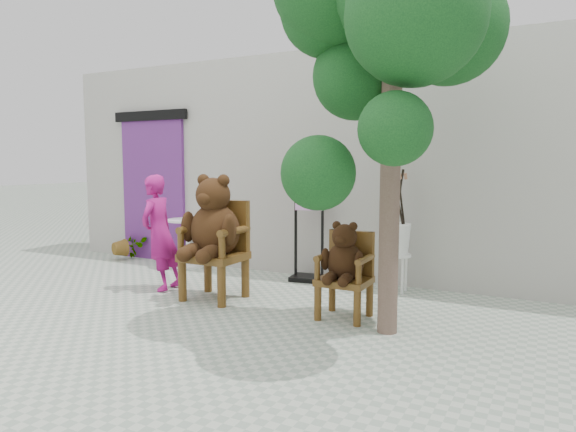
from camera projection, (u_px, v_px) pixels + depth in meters
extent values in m
plane|color=#9EA694|center=(216.00, 337.00, 4.52)|extent=(60.00, 60.00, 0.00)
cube|color=#ADAAA1|center=(345.00, 165.00, 7.10)|extent=(9.00, 1.00, 3.00)
cube|color=#5E2672|center=(154.00, 190.00, 8.06)|extent=(1.20, 0.08, 2.20)
cube|color=black|center=(150.00, 116.00, 7.90)|extent=(1.40, 0.06, 0.15)
cylinder|color=#492E0F|center=(182.00, 281.00, 5.68)|extent=(0.09, 0.09, 0.44)
cylinder|color=#492E0F|center=(208.00, 273.00, 6.09)|extent=(0.09, 0.09, 0.44)
cylinder|color=#492E0F|center=(222.00, 287.00, 5.43)|extent=(0.09, 0.09, 0.44)
cylinder|color=#492E0F|center=(245.00, 278.00, 5.85)|extent=(0.09, 0.09, 0.44)
cube|color=#492E0F|center=(214.00, 257.00, 5.74)|extent=(0.63, 0.58, 0.08)
cube|color=#492E0F|center=(226.00, 225.00, 5.92)|extent=(0.60, 0.08, 0.58)
cylinder|color=#492E0F|center=(207.00, 224.00, 6.04)|extent=(0.08, 0.08, 0.58)
cylinder|color=#492E0F|center=(181.00, 242.00, 5.63)|extent=(0.07, 0.07, 0.26)
cylinder|color=#492E0F|center=(194.00, 228.00, 5.83)|extent=(0.08, 0.55, 0.08)
cylinder|color=#492E0F|center=(246.00, 226.00, 5.80)|extent=(0.08, 0.08, 0.58)
cylinder|color=#492E0F|center=(222.00, 246.00, 5.38)|extent=(0.07, 0.07, 0.26)
cylinder|color=#492E0F|center=(234.00, 231.00, 5.58)|extent=(0.08, 0.55, 0.08)
ellipsoid|color=black|center=(215.00, 231.00, 5.73)|extent=(0.58, 0.49, 0.61)
sphere|color=black|center=(213.00, 195.00, 5.66)|extent=(0.39, 0.39, 0.39)
ellipsoid|color=black|center=(205.00, 199.00, 5.53)|extent=(0.17, 0.14, 0.14)
sphere|color=black|center=(203.00, 180.00, 5.72)|extent=(0.14, 0.14, 0.14)
sphere|color=black|center=(223.00, 180.00, 5.59)|extent=(0.14, 0.14, 0.14)
ellipsoid|color=black|center=(188.00, 227.00, 5.74)|extent=(0.14, 0.19, 0.35)
ellipsoid|color=black|center=(192.00, 251.00, 5.58)|extent=(0.17, 0.34, 0.17)
sphere|color=black|center=(184.00, 255.00, 5.46)|extent=(0.16, 0.16, 0.16)
ellipsoid|color=black|center=(229.00, 230.00, 5.49)|extent=(0.14, 0.19, 0.35)
ellipsoid|color=black|center=(211.00, 253.00, 5.46)|extent=(0.17, 0.34, 0.17)
sphere|color=black|center=(203.00, 257.00, 5.35)|extent=(0.16, 0.16, 0.16)
cylinder|color=#492E0F|center=(318.00, 303.00, 4.99)|extent=(0.07, 0.07, 0.34)
cylinder|color=#492E0F|center=(332.00, 295.00, 5.31)|extent=(0.07, 0.07, 0.34)
cylinder|color=#492E0F|center=(357.00, 309.00, 4.80)|extent=(0.07, 0.07, 0.34)
cylinder|color=#492E0F|center=(370.00, 299.00, 5.12)|extent=(0.07, 0.07, 0.34)
cube|color=#492E0F|center=(344.00, 281.00, 5.03)|extent=(0.49, 0.44, 0.06)
cube|color=#492E0F|center=(351.00, 252.00, 5.17)|extent=(0.46, 0.06, 0.44)
cylinder|color=#492E0F|center=(332.00, 251.00, 5.27)|extent=(0.06, 0.06, 0.44)
cylinder|color=#492E0F|center=(317.00, 269.00, 4.95)|extent=(0.06, 0.06, 0.20)
cylinder|color=#492E0F|center=(325.00, 256.00, 5.11)|extent=(0.06, 0.42, 0.06)
cylinder|color=#492E0F|center=(371.00, 254.00, 5.08)|extent=(0.06, 0.06, 0.44)
cylinder|color=#492E0F|center=(359.00, 273.00, 4.76)|extent=(0.06, 0.06, 0.20)
cylinder|color=#492E0F|center=(365.00, 259.00, 4.91)|extent=(0.06, 0.42, 0.06)
ellipsoid|color=black|center=(345.00, 262.00, 5.02)|extent=(0.37, 0.31, 0.39)
sphere|color=black|center=(345.00, 237.00, 4.98)|extent=(0.25, 0.25, 0.25)
ellipsoid|color=black|center=(341.00, 240.00, 4.90)|extent=(0.11, 0.09, 0.09)
sphere|color=black|center=(337.00, 225.00, 5.01)|extent=(0.09, 0.09, 0.09)
sphere|color=black|center=(353.00, 226.00, 4.94)|extent=(0.09, 0.09, 0.09)
ellipsoid|color=black|center=(325.00, 259.00, 5.03)|extent=(0.09, 0.12, 0.22)
ellipsoid|color=black|center=(331.00, 277.00, 4.93)|extent=(0.11, 0.22, 0.11)
sphere|color=black|center=(327.00, 280.00, 4.85)|extent=(0.10, 0.10, 0.10)
ellipsoid|color=black|center=(359.00, 262.00, 4.87)|extent=(0.09, 0.12, 0.22)
ellipsoid|color=black|center=(346.00, 279.00, 4.85)|extent=(0.11, 0.22, 0.11)
sphere|color=black|center=(343.00, 282.00, 4.78)|extent=(0.10, 0.10, 0.10)
imported|color=#A1136E|center=(160.00, 233.00, 6.16)|extent=(0.38, 0.53, 1.38)
cylinder|color=white|center=(188.00, 220.00, 7.51)|extent=(0.60, 0.60, 0.03)
cylinder|color=white|center=(188.00, 243.00, 7.55)|extent=(0.06, 0.06, 0.68)
cylinder|color=white|center=(189.00, 265.00, 7.58)|extent=(0.44, 0.44, 0.03)
cube|color=black|center=(296.00, 223.00, 6.67)|extent=(0.03, 0.03, 1.50)
cube|color=black|center=(322.00, 224.00, 6.55)|extent=(0.03, 0.03, 1.50)
cube|color=black|center=(309.00, 165.00, 6.53)|extent=(0.40, 0.09, 0.03)
cube|color=black|center=(309.00, 278.00, 6.68)|extent=(0.49, 0.41, 0.06)
cube|color=#E49FE8|center=(309.00, 190.00, 6.56)|extent=(0.36, 0.09, 0.52)
cylinder|color=black|center=(309.00, 167.00, 6.53)|extent=(0.01, 0.01, 0.08)
cylinder|color=white|center=(397.00, 255.00, 6.07)|extent=(0.32, 0.32, 0.03)
cylinder|color=white|center=(406.00, 273.00, 6.13)|extent=(0.03, 0.03, 0.44)
cylinder|color=white|center=(392.00, 271.00, 6.20)|extent=(0.03, 0.03, 0.44)
cylinder|color=white|center=(388.00, 274.00, 6.06)|extent=(0.03, 0.03, 0.44)
cylinder|color=white|center=(402.00, 275.00, 5.98)|extent=(0.03, 0.03, 0.44)
cylinder|color=black|center=(397.00, 203.00, 6.05)|extent=(0.14, 0.10, 0.79)
cylinder|color=#986245|center=(397.00, 176.00, 6.07)|extent=(0.05, 0.04, 0.08)
cylinder|color=black|center=(395.00, 203.00, 6.00)|extent=(0.07, 0.09, 0.80)
cylinder|color=#986245|center=(393.00, 176.00, 5.96)|extent=(0.04, 0.04, 0.07)
cylinder|color=black|center=(402.00, 204.00, 5.96)|extent=(0.10, 0.15, 0.79)
cylinder|color=#986245|center=(406.00, 176.00, 5.88)|extent=(0.04, 0.05, 0.08)
cylinder|color=black|center=(399.00, 203.00, 6.05)|extent=(0.10, 0.05, 0.80)
cylinder|color=#986245|center=(399.00, 176.00, 6.05)|extent=(0.04, 0.04, 0.07)
cylinder|color=black|center=(399.00, 204.00, 5.96)|extent=(0.17, 0.07, 0.79)
cylinder|color=#986245|center=(400.00, 176.00, 5.86)|extent=(0.05, 0.04, 0.08)
cylinder|color=black|center=(395.00, 203.00, 5.99)|extent=(0.11, 0.13, 0.79)
cylinder|color=#986245|center=(391.00, 176.00, 5.95)|extent=(0.04, 0.05, 0.08)
cylinder|color=#4C382E|center=(390.00, 160.00, 4.49)|extent=(0.18, 0.18, 3.11)
sphere|color=black|center=(449.00, 28.00, 4.62)|extent=(1.02, 1.02, 1.02)
sphere|color=black|center=(356.00, 77.00, 4.75)|extent=(0.81, 0.81, 0.81)
sphere|color=black|center=(415.00, 15.00, 3.78)|extent=(1.06, 1.06, 1.06)
sphere|color=black|center=(328.00, 9.00, 4.68)|extent=(0.88, 0.88, 0.88)
sphere|color=black|center=(417.00, 4.00, 4.27)|extent=(0.97, 0.97, 0.97)
sphere|color=black|center=(318.00, 173.00, 4.22)|extent=(0.62, 0.62, 0.62)
sphere|color=black|center=(395.00, 129.00, 3.78)|extent=(0.56, 0.56, 0.56)
imported|color=black|center=(129.00, 245.00, 8.10)|extent=(0.53, 0.50, 0.47)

